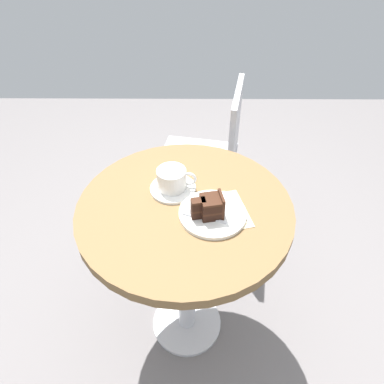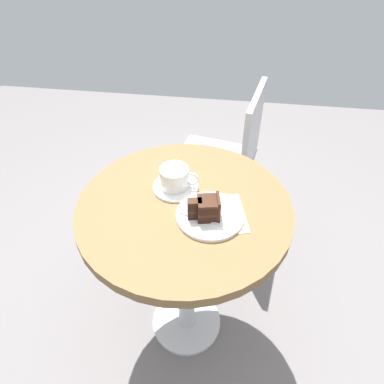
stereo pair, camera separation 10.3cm
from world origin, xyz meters
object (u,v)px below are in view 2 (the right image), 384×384
object	(u,v)px
saucer	(176,187)
cake_slice	(207,208)
cafe_chair	(230,155)
coffee_cup	(175,177)
fork	(196,216)
napkin	(214,214)
teaspoon	(167,177)
cake_plate	(210,215)

from	to	relation	value
saucer	cake_slice	size ratio (longest dim) A/B	1.51
cake_slice	cafe_chair	bearing A→B (deg)	85.96
coffee_cup	fork	bearing A→B (deg)	-57.83
napkin	saucer	bearing A→B (deg)	141.72
coffee_cup	teaspoon	world-z (taller)	coffee_cup
saucer	coffee_cup	size ratio (longest dim) A/B	1.17
coffee_cup	fork	xyz separation A→B (m)	(0.08, -0.13, -0.03)
fork	cake_plate	bearing A→B (deg)	-137.42
saucer	cake_slice	xyz separation A→B (m)	(0.11, -0.13, 0.04)
coffee_cup	cake_plate	bearing A→B (deg)	-43.07
teaspoon	cake_slice	world-z (taller)	cake_slice
cake_plate	cake_slice	size ratio (longest dim) A/B	2.05
teaspoon	napkin	distance (m)	0.22
saucer	cafe_chair	xyz separation A→B (m)	(0.16, 0.55, -0.24)
cake_plate	napkin	xyz separation A→B (m)	(0.01, 0.01, -0.00)
coffee_cup	cake_plate	xyz separation A→B (m)	(0.12, -0.12, -0.04)
saucer	fork	distance (m)	0.15
cake_slice	napkin	world-z (taller)	cake_slice
saucer	coffee_cup	world-z (taller)	coffee_cup
saucer	fork	world-z (taller)	fork
cake_plate	cake_slice	distance (m)	0.04
teaspoon	cafe_chair	distance (m)	0.60
teaspoon	cafe_chair	world-z (taller)	cafe_chair
cake_plate	cafe_chair	bearing A→B (deg)	86.75
coffee_cup	cake_slice	world-z (taller)	cake_slice
saucer	teaspoon	size ratio (longest dim) A/B	1.69
coffee_cup	napkin	size ratio (longest dim) A/B	0.57
cake_plate	teaspoon	bearing A→B (deg)	135.83
napkin	cafe_chair	size ratio (longest dim) A/B	0.26
coffee_cup	fork	size ratio (longest dim) A/B	0.96
cake_slice	cafe_chair	size ratio (longest dim) A/B	0.12
fork	cafe_chair	bearing A→B (deg)	-76.15
saucer	coffee_cup	distance (m)	0.04
cake_slice	cafe_chair	distance (m)	0.74
cake_plate	fork	bearing A→B (deg)	-157.83
coffee_cup	cake_slice	distance (m)	0.17
cafe_chair	saucer	bearing A→B (deg)	-5.57
cake_plate	napkin	bearing A→B (deg)	41.53
saucer	napkin	xyz separation A→B (m)	(0.13, -0.11, -0.00)
saucer	cake_plate	size ratio (longest dim) A/B	0.73
saucer	cake_slice	distance (m)	0.17
fork	teaspoon	bearing A→B (deg)	-35.04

